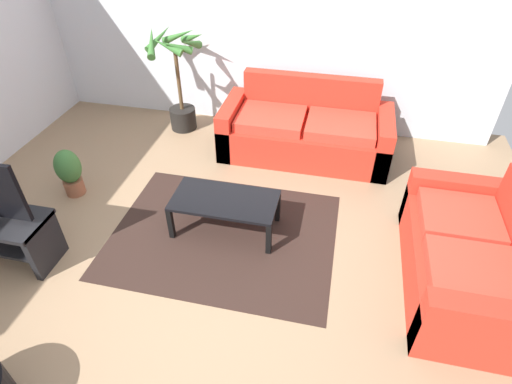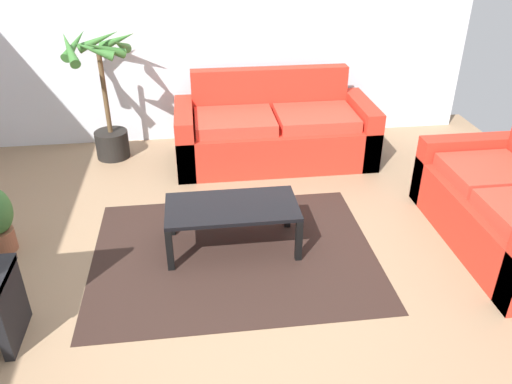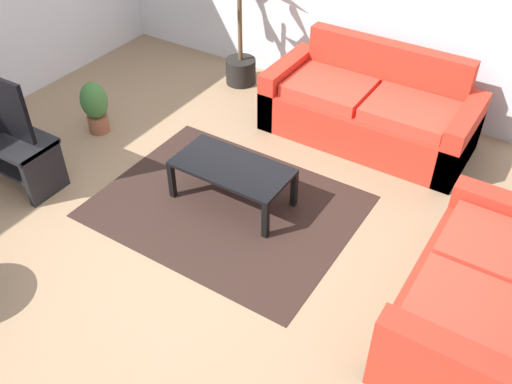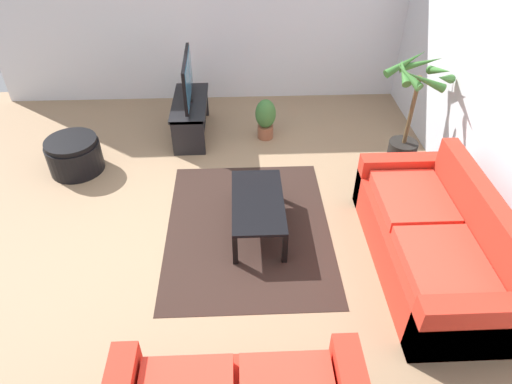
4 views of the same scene
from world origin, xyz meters
name	(u,v)px [view 3 (image 3 of 4)]	position (x,y,z in m)	size (l,w,h in m)	color
ground_plane	(178,244)	(0.00, 0.00, 0.00)	(6.60, 6.60, 0.00)	#937556
couch_main	(369,111)	(0.66, 2.28, 0.30)	(2.05, 0.90, 0.90)	red
couch_loveseat	(484,299)	(2.28, 0.47, 0.30)	(0.90, 1.65, 0.90)	red
tv_stand	(3,147)	(-1.88, -0.12, 0.32)	(1.10, 0.45, 0.49)	black
coffee_table	(232,171)	(0.07, 0.70, 0.33)	(1.02, 0.52, 0.38)	black
area_rug	(227,206)	(0.07, 0.60, 0.00)	(2.20, 1.70, 0.01)	black
potted_palm	(240,30)	(-1.07, 2.55, 0.65)	(0.80, 0.78, 1.35)	black
potted_plant_small	(95,105)	(-1.74, 0.88, 0.30)	(0.27, 0.27, 0.56)	brown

